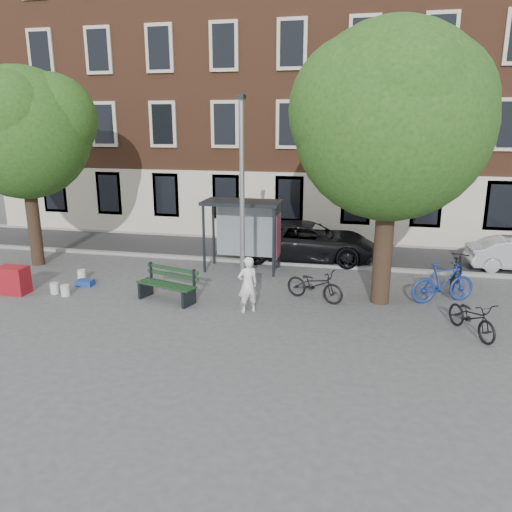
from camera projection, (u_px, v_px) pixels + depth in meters
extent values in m
plane|color=#4C4C4F|center=(243.00, 309.00, 14.88)|extent=(90.00, 90.00, 0.00)
cube|color=#28282B|center=(282.00, 251.00, 21.49)|extent=(40.00, 4.00, 0.01)
cube|color=gray|center=(273.00, 263.00, 19.59)|extent=(40.00, 0.25, 0.12)
cube|color=gray|center=(289.00, 240.00, 23.36)|extent=(40.00, 0.25, 0.12)
cube|color=brown|center=(303.00, 89.00, 25.33)|extent=(30.00, 8.00, 14.00)
cylinder|color=#9EA0A3|center=(242.00, 210.00, 14.10)|extent=(0.14, 0.14, 6.00)
cylinder|color=#9EA0A3|center=(243.00, 305.00, 14.85)|extent=(0.28, 0.28, 0.24)
cube|color=#1E2328|center=(241.00, 97.00, 13.31)|extent=(0.18, 0.35, 0.12)
cylinder|color=black|center=(383.00, 249.00, 15.03)|extent=(0.56, 0.56, 3.40)
sphere|color=#1D4C16|center=(392.00, 122.00, 14.07)|extent=(5.60, 5.60, 5.60)
sphere|color=#1D4C16|center=(425.00, 104.00, 14.13)|extent=(3.92, 3.92, 3.92)
sphere|color=#1D4C16|center=(363.00, 111.00, 13.87)|extent=(4.20, 4.20, 4.20)
sphere|color=#1D4C16|center=(403.00, 98.00, 13.02)|extent=(3.64, 3.64, 3.64)
cylinder|color=black|center=(34.00, 224.00, 19.16)|extent=(0.48, 0.48, 3.20)
sphere|color=#1D4C16|center=(23.00, 133.00, 18.27)|extent=(4.80, 4.80, 4.80)
sphere|color=#1D4C16|center=(50.00, 119.00, 18.33)|extent=(3.36, 3.36, 3.36)
sphere|color=#1D4C16|center=(9.00, 116.00, 17.23)|extent=(3.12, 3.12, 3.12)
cube|color=#1E2328|center=(204.00, 239.00, 18.24)|extent=(0.08, 0.08, 2.50)
cube|color=#1E2328|center=(274.00, 243.00, 17.70)|extent=(0.08, 0.08, 2.50)
cube|color=#1E2328|center=(214.00, 232.00, 19.37)|extent=(0.08, 0.08, 2.50)
cube|color=#1E2328|center=(279.00, 236.00, 18.84)|extent=(0.08, 0.08, 2.50)
cube|color=#1E2328|center=(242.00, 202.00, 18.20)|extent=(2.85, 1.45, 0.12)
cube|color=#8C999E|center=(246.00, 231.00, 19.07)|extent=(2.34, 0.04, 2.00)
cube|color=#1E2328|center=(277.00, 236.00, 18.24)|extent=(0.12, 1.14, 2.12)
cube|color=#D84C19|center=(279.00, 236.00, 18.22)|extent=(0.02, 0.90, 1.62)
imported|color=white|center=(248.00, 285.00, 14.46)|extent=(0.73, 0.67, 1.68)
cube|color=#1E2328|center=(146.00, 289.00, 15.89)|extent=(0.27, 0.63, 0.51)
cube|color=#1E2328|center=(189.00, 298.00, 15.08)|extent=(0.27, 0.63, 0.51)
cube|color=#18361C|center=(162.00, 287.00, 15.24)|extent=(1.94, 0.72, 0.05)
cube|color=#18361C|center=(166.00, 285.00, 15.41)|extent=(1.94, 0.72, 0.05)
cube|color=#18361C|center=(170.00, 283.00, 15.59)|extent=(1.94, 0.72, 0.05)
cube|color=#18361C|center=(172.00, 275.00, 15.62)|extent=(1.92, 0.64, 0.11)
cube|color=#18361C|center=(172.00, 269.00, 15.57)|extent=(1.92, 0.64, 0.11)
imported|color=black|center=(315.00, 285.00, 15.51)|extent=(2.06, 1.37, 1.02)
imported|color=navy|center=(443.00, 283.00, 15.32)|extent=(2.15, 1.40, 1.25)
imported|color=black|center=(472.00, 317.00, 12.99)|extent=(1.41, 1.95, 0.98)
imported|color=black|center=(457.00, 272.00, 16.56)|extent=(1.16, 2.03, 1.18)
imported|color=black|center=(308.00, 241.00, 20.09)|extent=(5.61, 2.78, 1.53)
cube|color=maroon|center=(14.00, 280.00, 16.14)|extent=(0.91, 0.61, 0.90)
cube|color=navy|center=(85.00, 283.00, 16.99)|extent=(0.58, 0.44, 0.20)
cylinder|color=silver|center=(55.00, 288.00, 16.20)|extent=(0.31, 0.31, 0.36)
cylinder|color=silver|center=(65.00, 290.00, 15.98)|extent=(0.35, 0.35, 0.36)
cylinder|color=white|center=(82.00, 275.00, 17.62)|extent=(0.33, 0.33, 0.36)
cylinder|color=#9EA0A3|center=(379.00, 263.00, 16.50)|extent=(0.04, 0.04, 1.75)
cube|color=gold|center=(381.00, 242.00, 16.31)|extent=(0.30, 0.14, 0.41)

